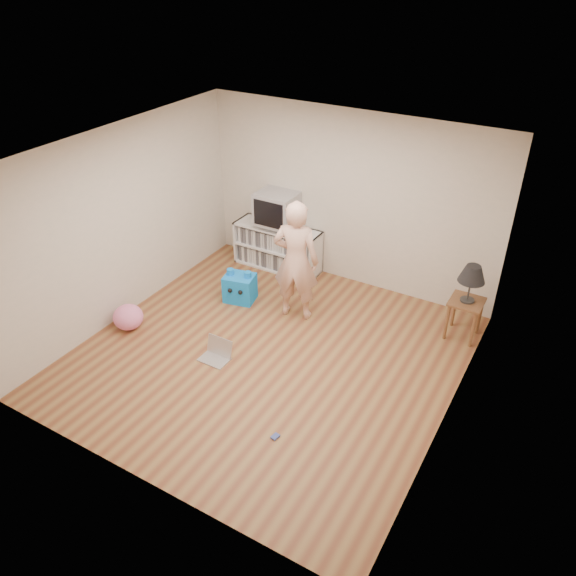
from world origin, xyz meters
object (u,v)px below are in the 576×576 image
(media_unit, at_px, (278,247))
(dvd_deck, at_px, (278,225))
(table_lamp, at_px, (472,275))
(person, at_px, (296,261))
(crt_tv, at_px, (277,208))
(plush_blue, at_px, (240,288))
(laptop, at_px, (217,353))
(plush_pink, at_px, (128,317))
(side_table, at_px, (465,309))

(media_unit, xyz_separation_m, dvd_deck, (0.00, -0.02, 0.39))
(dvd_deck, height_order, table_lamp, table_lamp)
(person, bearing_deg, crt_tv, -62.27)
(table_lamp, xyz_separation_m, plush_blue, (-3.03, -0.75, -0.73))
(table_lamp, bearing_deg, laptop, -141.61)
(dvd_deck, xyz_separation_m, plush_pink, (-0.88, -2.45, -0.56))
(laptop, height_order, plush_blue, plush_blue)
(side_table, distance_m, table_lamp, 0.53)
(dvd_deck, distance_m, plush_blue, 1.24)
(crt_tv, relative_size, side_table, 1.09)
(laptop, bearing_deg, plush_blue, 112.19)
(dvd_deck, distance_m, table_lamp, 3.09)
(plush_blue, bearing_deg, person, -7.38)
(media_unit, bearing_deg, person, -49.17)
(media_unit, bearing_deg, side_table, -7.19)
(person, xyz_separation_m, plush_blue, (-0.88, -0.08, -0.65))
(table_lamp, relative_size, laptop, 1.41)
(dvd_deck, xyz_separation_m, crt_tv, (0.00, -0.00, 0.29))
(plush_blue, bearing_deg, table_lamp, 1.48)
(media_unit, relative_size, laptop, 3.82)
(media_unit, xyz_separation_m, laptop, (0.53, -2.39, -0.28))
(media_unit, height_order, side_table, media_unit)
(dvd_deck, bearing_deg, person, -48.75)
(laptop, bearing_deg, dvd_deck, 102.99)
(crt_tv, height_order, person, person)
(plush_blue, xyz_separation_m, plush_pink, (-0.91, -1.33, -0.04))
(media_unit, relative_size, plush_blue, 2.84)
(table_lamp, relative_size, plush_blue, 1.05)
(crt_tv, xyz_separation_m, person, (0.91, -1.04, -0.16))
(crt_tv, height_order, plush_pink, crt_tv)
(dvd_deck, height_order, side_table, dvd_deck)
(media_unit, distance_m, side_table, 3.08)
(laptop, bearing_deg, side_table, 38.80)
(dvd_deck, relative_size, table_lamp, 0.87)
(dvd_deck, height_order, laptop, dvd_deck)
(laptop, bearing_deg, media_unit, 102.91)
(person, distance_m, plush_pink, 2.38)
(media_unit, relative_size, crt_tv, 2.33)
(dvd_deck, bearing_deg, side_table, -6.90)
(plush_blue, bearing_deg, laptop, -80.59)
(media_unit, xyz_separation_m, side_table, (3.06, -0.39, 0.07))
(media_unit, height_order, person, person)
(media_unit, bearing_deg, table_lamp, -7.19)
(side_table, bearing_deg, laptop, -141.61)
(side_table, distance_m, plush_pink, 4.46)
(side_table, height_order, laptop, side_table)
(crt_tv, bearing_deg, plush_pink, -109.84)
(side_table, relative_size, table_lamp, 1.07)
(dvd_deck, relative_size, side_table, 0.82)
(side_table, height_order, plush_pink, side_table)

